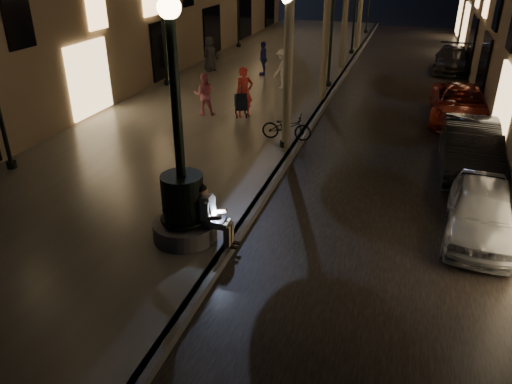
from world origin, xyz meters
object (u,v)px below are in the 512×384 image
at_px(seated_man_laptop, 210,213).
at_px(pedestrian_white, 283,69).
at_px(lamp_curb_b, 332,16).
at_px(car_third, 461,105).
at_px(bicycle, 287,127).
at_px(pedestrian_pink, 204,94).
at_px(pedestrian_dark, 210,54).
at_px(car_rear, 452,59).
at_px(lamp_left_b, 162,16).
at_px(pedestrian_red, 244,92).
at_px(fountain_lamppost, 183,196).
at_px(stroller, 241,102).
at_px(car_front, 481,211).
at_px(pedestrian_blue, 263,58).
at_px(lamp_curb_a, 287,50).
at_px(car_second, 470,148).

bearing_deg(seated_man_laptop, pedestrian_white, 97.90).
height_order(lamp_curb_b, pedestrian_white, lamp_curb_b).
bearing_deg(car_third, bicycle, -141.63).
relative_size(pedestrian_pink, pedestrian_dark, 0.93).
bearing_deg(car_rear, lamp_curb_b, -129.51).
height_order(seated_man_laptop, pedestrian_pink, pedestrian_pink).
bearing_deg(pedestrian_dark, lamp_left_b, -169.55).
height_order(seated_man_laptop, pedestrian_red, pedestrian_red).
bearing_deg(fountain_lamppost, pedestrian_pink, 109.83).
height_order(pedestrian_red, bicycle, pedestrian_red).
bearing_deg(car_third, stroller, -162.23).
bearing_deg(pedestrian_white, fountain_lamppost, 30.40).
height_order(stroller, bicycle, stroller).
bearing_deg(car_front, lamp_curb_b, 120.34).
distance_m(stroller, car_rear, 13.75).
xyz_separation_m(stroller, pedestrian_red, (0.14, 0.00, 0.39)).
relative_size(car_third, pedestrian_blue, 2.89).
bearing_deg(pedestrian_white, car_front, 59.87).
bearing_deg(pedestrian_dark, seated_man_laptop, -133.17).
bearing_deg(lamp_curb_b, pedestrian_dark, 168.90).
bearing_deg(pedestrian_red, bicycle, -81.14).
distance_m(stroller, bicycle, 2.95).
relative_size(car_front, pedestrian_pink, 2.29).
distance_m(lamp_curb_a, pedestrian_blue, 10.07).
distance_m(lamp_curb_a, car_front, 7.09).
bearing_deg(pedestrian_white, pedestrian_red, 21.26).
bearing_deg(lamp_curb_a, fountain_lamppost, -96.65).
bearing_deg(car_second, pedestrian_red, 162.95).
height_order(car_front, pedestrian_white, pedestrian_white).
height_order(car_third, pedestrian_red, pedestrian_red).
height_order(pedestrian_blue, pedestrian_dark, pedestrian_dark).
bearing_deg(pedestrian_white, car_rear, 157.85).
xyz_separation_m(seated_man_laptop, lamp_left_b, (-7.01, 12.00, 2.32)).
height_order(car_third, pedestrian_pink, pedestrian_pink).
height_order(seated_man_laptop, car_second, seated_man_laptop).
distance_m(pedestrian_red, pedestrian_white, 4.48).
distance_m(lamp_left_b, pedestrian_dark, 3.98).
xyz_separation_m(car_front, car_third, (0.00, 8.63, 0.03)).
bearing_deg(fountain_lamppost, lamp_curb_a, 83.35).
distance_m(lamp_curb_a, pedestrian_white, 7.62).
bearing_deg(pedestrian_white, seated_man_laptop, 33.05).
bearing_deg(car_front, pedestrian_blue, 129.93).
relative_size(lamp_curb_b, pedestrian_dark, 2.82).
bearing_deg(pedestrian_blue, pedestrian_white, 21.86).
height_order(lamp_curb_a, pedestrian_white, lamp_curb_a).
bearing_deg(pedestrian_pink, pedestrian_dark, -90.57).
bearing_deg(fountain_lamppost, pedestrian_red, 99.92).
distance_m(car_front, car_rear, 17.50).
height_order(seated_man_laptop, bicycle, seated_man_laptop).
distance_m(car_front, car_second, 3.83).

